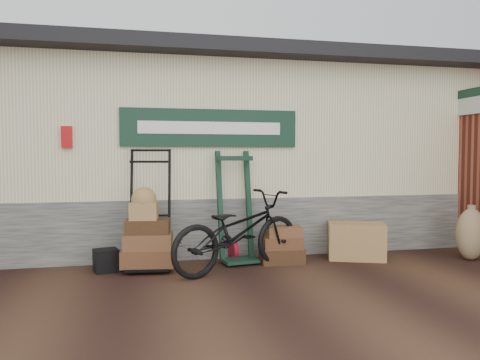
% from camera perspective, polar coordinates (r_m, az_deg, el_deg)
% --- Properties ---
extents(ground, '(80.00, 80.00, 0.00)m').
position_cam_1_polar(ground, '(6.20, 0.68, -11.44)').
color(ground, black).
rests_on(ground, ground).
extents(station_building, '(14.40, 4.10, 3.20)m').
position_cam_1_polar(station_building, '(8.69, -3.49, 3.44)').
color(station_building, '#4C4C47').
rests_on(station_building, ground).
extents(porter_trolley, '(0.92, 0.74, 1.67)m').
position_cam_1_polar(porter_trolley, '(6.52, -10.96, -3.32)').
color(porter_trolley, black).
rests_on(porter_trolley, ground).
extents(green_barrow, '(0.65, 0.57, 1.61)m').
position_cam_1_polar(green_barrow, '(6.78, -0.51, -3.29)').
color(green_barrow, black).
rests_on(green_barrow, ground).
extents(suitcase_stack, '(0.64, 0.43, 0.54)m').
position_cam_1_polar(suitcase_stack, '(6.81, 5.12, -7.81)').
color(suitcase_stack, '#362111').
rests_on(suitcase_stack, ground).
extents(wicker_hamper, '(0.95, 0.79, 0.53)m').
position_cam_1_polar(wicker_hamper, '(7.28, 13.97, -7.21)').
color(wicker_hamper, '#965F3C').
rests_on(wicker_hamper, ground).
extents(black_trunk, '(0.36, 0.33, 0.30)m').
position_cam_1_polar(black_trunk, '(6.56, -16.02, -9.40)').
color(black_trunk, black).
rests_on(black_trunk, ground).
extents(bicycle, '(1.48, 2.16, 1.19)m').
position_cam_1_polar(bicycle, '(6.26, -0.20, -5.75)').
color(bicycle, black).
rests_on(bicycle, ground).
extents(burlap_sack_left, '(0.59, 0.55, 0.77)m').
position_cam_1_polar(burlap_sack_left, '(7.75, 26.33, -5.94)').
color(burlap_sack_left, olive).
rests_on(burlap_sack_left, ground).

